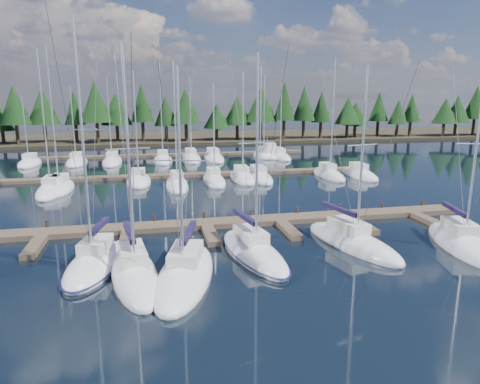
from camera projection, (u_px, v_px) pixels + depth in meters
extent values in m
plane|color=black|center=(191.00, 193.00, 45.57)|extent=(260.00, 260.00, 0.00)
cube|color=#2F281A|center=(167.00, 138.00, 102.78)|extent=(220.00, 30.00, 0.60)
cube|color=brown|center=(206.00, 224.00, 34.08)|extent=(44.00, 2.00, 0.40)
cube|color=brown|center=(34.00, 247.00, 28.79)|extent=(0.90, 4.00, 0.40)
cube|color=brown|center=(126.00, 241.00, 30.00)|extent=(0.90, 4.00, 0.40)
cube|color=brown|center=(211.00, 235.00, 31.21)|extent=(0.90, 4.00, 0.40)
cube|color=brown|center=(289.00, 230.00, 32.42)|extent=(0.90, 4.00, 0.40)
cube|color=brown|center=(362.00, 225.00, 33.64)|extent=(0.90, 4.00, 0.40)
cube|color=brown|center=(430.00, 221.00, 34.85)|extent=(0.90, 4.00, 0.40)
cylinder|color=black|center=(47.00, 226.00, 32.55)|extent=(0.26, 0.26, 0.90)
cylinder|color=black|center=(102.00, 223.00, 33.36)|extent=(0.26, 0.26, 0.90)
cylinder|color=black|center=(154.00, 220.00, 34.17)|extent=(0.26, 0.26, 0.90)
cylinder|color=black|center=(204.00, 217.00, 34.98)|extent=(0.26, 0.26, 0.90)
cylinder|color=black|center=(251.00, 215.00, 35.78)|extent=(0.26, 0.26, 0.90)
cylinder|color=black|center=(297.00, 212.00, 36.59)|extent=(0.26, 0.26, 0.90)
cylinder|color=black|center=(340.00, 209.00, 37.40)|extent=(0.26, 0.26, 0.90)
cylinder|color=black|center=(382.00, 207.00, 38.21)|extent=(0.26, 0.26, 0.90)
cylinder|color=black|center=(422.00, 205.00, 39.01)|extent=(0.26, 0.26, 0.90)
cube|color=brown|center=(183.00, 175.00, 55.08)|extent=(50.00, 1.80, 0.40)
cube|color=brown|center=(174.00, 155.00, 74.17)|extent=(46.00, 1.80, 0.40)
ellipsoid|color=silver|center=(95.00, 266.00, 25.79)|extent=(4.26, 8.01, 1.90)
cube|color=beige|center=(96.00, 245.00, 25.90)|extent=(1.99, 2.69, 0.70)
cylinder|color=silver|center=(83.00, 142.00, 23.77)|extent=(0.19, 0.19, 13.32)
cylinder|color=silver|center=(99.00, 228.00, 26.63)|extent=(0.79, 3.30, 0.12)
cube|color=black|center=(99.00, 226.00, 26.59)|extent=(0.99, 3.20, 0.30)
cylinder|color=silver|center=(82.00, 130.00, 23.63)|extent=(2.47, 0.57, 0.07)
cylinder|color=#3F3F44|center=(72.00, 148.00, 22.21)|extent=(0.69, 3.24, 13.63)
cylinder|color=#3F3F44|center=(95.00, 141.00, 25.77)|extent=(0.85, 3.99, 13.63)
ellipsoid|color=#0D0C40|center=(95.00, 264.00, 25.78)|extent=(4.43, 8.34, 0.18)
ellipsoid|color=silver|center=(134.00, 275.00, 24.38)|extent=(3.86, 9.62, 1.90)
cube|color=beige|center=(132.00, 253.00, 24.55)|extent=(1.81, 3.16, 0.70)
cylinder|color=silver|center=(129.00, 160.00, 22.48)|extent=(0.18, 0.18, 11.73)
cylinder|color=silver|center=(129.00, 235.00, 25.41)|extent=(0.71, 4.09, 0.12)
cube|color=black|center=(129.00, 232.00, 25.38)|extent=(0.91, 3.94, 0.30)
cylinder|color=silver|center=(128.00, 149.00, 22.35)|extent=(2.26, 0.40, 0.07)
cylinder|color=#3F3F44|center=(133.00, 169.00, 20.67)|extent=(0.61, 4.01, 12.04)
cylinder|color=#3F3F44|center=(124.00, 157.00, 24.78)|extent=(0.75, 4.94, 12.04)
ellipsoid|color=silver|center=(185.00, 277.00, 24.21)|extent=(5.29, 9.95, 1.90)
cube|color=beige|center=(186.00, 254.00, 24.41)|extent=(2.36, 3.36, 0.70)
cylinder|color=silver|center=(180.00, 171.00, 22.39)|extent=(0.20, 0.20, 10.65)
cylinder|color=silver|center=(189.00, 235.00, 25.36)|extent=(1.17, 4.08, 0.12)
cube|color=black|center=(189.00, 232.00, 25.32)|extent=(1.34, 3.95, 0.30)
cylinder|color=silver|center=(180.00, 161.00, 22.28)|extent=(2.63, 0.75, 0.07)
cylinder|color=#3F3F44|center=(172.00, 181.00, 20.44)|extent=(1.07, 3.99, 10.96)
cylinder|color=#3F3F44|center=(188.00, 166.00, 24.88)|extent=(1.30, 4.91, 10.96)
ellipsoid|color=silver|center=(253.00, 254.00, 27.71)|extent=(4.07, 9.15, 1.90)
cube|color=beige|center=(251.00, 234.00, 27.85)|extent=(1.90, 3.03, 0.70)
cylinder|color=silver|center=(257.00, 152.00, 25.85)|extent=(0.18, 0.18, 11.62)
cylinder|color=silver|center=(245.00, 219.00, 28.65)|extent=(0.76, 3.85, 0.12)
cube|color=black|center=(245.00, 217.00, 28.62)|extent=(0.96, 3.72, 0.30)
cylinder|color=silver|center=(257.00, 143.00, 25.72)|extent=(2.36, 0.46, 0.07)
cylinder|color=#3F3F44|center=(270.00, 159.00, 24.16)|extent=(0.66, 3.78, 11.93)
cylinder|color=#3F3F44|center=(243.00, 150.00, 28.01)|extent=(0.81, 4.65, 11.93)
ellipsoid|color=#0D0C40|center=(253.00, 253.00, 27.70)|extent=(4.24, 9.52, 0.18)
ellipsoid|color=silver|center=(352.00, 244.00, 29.62)|extent=(4.78, 9.66, 1.90)
cube|color=beige|center=(349.00, 225.00, 29.76)|extent=(2.12, 3.24, 0.70)
cylinder|color=silver|center=(362.00, 153.00, 27.82)|extent=(0.19, 0.19, 11.00)
cylinder|color=silver|center=(339.00, 211.00, 30.58)|extent=(1.09, 4.00, 0.12)
cube|color=black|center=(339.00, 209.00, 30.55)|extent=(1.27, 3.88, 0.30)
cylinder|color=silver|center=(363.00, 145.00, 27.70)|extent=(2.33, 0.63, 0.07)
cylinder|color=#3F3F44|center=(385.00, 160.00, 26.09)|extent=(0.99, 3.92, 11.31)
cylinder|color=#3F3F44|center=(338.00, 151.00, 30.02)|extent=(1.21, 4.82, 11.31)
ellipsoid|color=silver|center=(461.00, 245.00, 29.44)|extent=(5.02, 9.29, 1.90)
cube|color=beige|center=(460.00, 226.00, 29.61)|extent=(2.25, 3.14, 0.70)
cylinder|color=silver|center=(476.00, 152.00, 27.60)|extent=(0.20, 0.20, 11.17)
cylinder|color=silver|center=(455.00, 211.00, 30.48)|extent=(1.09, 3.80, 0.12)
cube|color=black|center=(455.00, 209.00, 30.45)|extent=(1.27, 3.68, 0.30)
cylinder|color=silver|center=(477.00, 144.00, 27.48)|extent=(2.54, 0.72, 0.07)
cylinder|color=#3F3F44|center=(459.00, 150.00, 29.92)|extent=(1.21, 4.57, 11.48)
ellipsoid|color=silver|center=(60.00, 189.00, 46.98)|extent=(2.77, 7.98, 1.90)
cube|color=beige|center=(60.00, 178.00, 47.10)|extent=(1.52, 2.55, 0.70)
cylinder|color=silver|center=(52.00, 116.00, 44.86)|extent=(0.16, 0.16, 14.14)
ellipsoid|color=silver|center=(52.00, 191.00, 45.96)|extent=(2.76, 8.97, 1.90)
cube|color=beige|center=(52.00, 180.00, 46.12)|extent=(1.52, 2.87, 0.70)
cylinder|color=silver|center=(44.00, 118.00, 43.83)|extent=(0.16, 0.16, 13.84)
ellipsoid|color=silver|center=(139.00, 182.00, 50.89)|extent=(2.82, 7.43, 1.90)
cube|color=beige|center=(138.00, 172.00, 50.98)|extent=(1.55, 2.38, 0.70)
cylinder|color=silver|center=(136.00, 124.00, 49.04)|extent=(0.16, 0.16, 11.96)
ellipsoid|color=silver|center=(177.00, 186.00, 48.88)|extent=(2.52, 8.75, 1.90)
cube|color=beige|center=(176.00, 175.00, 49.03)|extent=(1.38, 2.80, 0.70)
cylinder|color=silver|center=(175.00, 122.00, 46.87)|extent=(0.16, 0.16, 12.82)
ellipsoid|color=silver|center=(214.00, 181.00, 51.33)|extent=(2.46, 8.02, 1.90)
cube|color=beige|center=(213.00, 171.00, 51.45)|extent=(1.35, 2.57, 0.70)
cylinder|color=silver|center=(214.00, 131.00, 49.61)|extent=(0.16, 0.16, 10.45)
ellipsoid|color=silver|center=(242.00, 179.00, 52.92)|extent=(2.69, 8.17, 1.90)
cube|color=beige|center=(242.00, 169.00, 53.05)|extent=(1.48, 2.61, 0.70)
cylinder|color=silver|center=(243.00, 124.00, 51.05)|extent=(0.16, 0.16, 11.83)
ellipsoid|color=silver|center=(259.00, 178.00, 53.08)|extent=(2.81, 8.01, 1.90)
cube|color=beige|center=(258.00, 168.00, 53.20)|extent=(1.55, 2.56, 0.70)
cylinder|color=silver|center=(261.00, 121.00, 51.14)|extent=(0.16, 0.16, 12.54)
ellipsoid|color=silver|center=(329.00, 176.00, 55.05)|extent=(2.43, 8.53, 1.90)
cube|color=beige|center=(328.00, 166.00, 55.20)|extent=(1.34, 2.73, 0.70)
cylinder|color=silver|center=(333.00, 115.00, 52.96)|extent=(0.16, 0.16, 13.72)
ellipsoid|color=silver|center=(360.00, 175.00, 55.12)|extent=(2.60, 8.35, 1.90)
cube|color=beige|center=(359.00, 166.00, 55.25)|extent=(1.43, 2.67, 0.70)
cylinder|color=silver|center=(364.00, 126.00, 53.33)|extent=(0.16, 0.16, 10.93)
ellipsoid|color=silver|center=(30.00, 164.00, 64.34)|extent=(2.89, 7.82, 1.90)
cube|color=beige|center=(30.00, 156.00, 64.45)|extent=(1.59, 2.50, 0.70)
cylinder|color=silver|center=(25.00, 128.00, 62.77)|extent=(0.16, 0.16, 9.20)
ellipsoid|color=silver|center=(77.00, 163.00, 65.61)|extent=(2.92, 8.74, 1.90)
cube|color=beige|center=(77.00, 155.00, 65.77)|extent=(1.61, 2.80, 0.70)
cylinder|color=silver|center=(73.00, 122.00, 63.84)|extent=(0.16, 0.16, 10.71)
ellipsoid|color=silver|center=(112.00, 162.00, 66.30)|extent=(2.89, 9.81, 1.90)
cube|color=beige|center=(112.00, 154.00, 66.50)|extent=(1.59, 3.14, 0.70)
cylinder|color=silver|center=(109.00, 118.00, 64.33)|extent=(0.16, 0.16, 11.99)
ellipsoid|color=silver|center=(163.00, 160.00, 68.08)|extent=(2.88, 9.37, 1.90)
cube|color=beige|center=(163.00, 152.00, 68.27)|extent=(1.58, 3.00, 0.70)
cylinder|color=silver|center=(161.00, 110.00, 65.92)|extent=(0.16, 0.16, 14.00)
ellipsoid|color=silver|center=(191.00, 159.00, 70.09)|extent=(2.90, 11.18, 1.90)
cube|color=beige|center=(191.00, 151.00, 70.36)|extent=(1.59, 3.58, 0.70)
cylinder|color=silver|center=(190.00, 116.00, 68.04)|extent=(0.16, 0.16, 12.13)
ellipsoid|color=silver|center=(214.00, 158.00, 70.72)|extent=(2.99, 11.57, 1.90)
cube|color=beige|center=(213.00, 150.00, 71.01)|extent=(1.64, 3.70, 0.70)
cylinder|color=silver|center=(214.00, 118.00, 68.74)|extent=(0.16, 0.16, 11.29)
ellipsoid|color=silver|center=(263.00, 156.00, 72.87)|extent=(2.99, 7.35, 1.90)
cube|color=beige|center=(263.00, 149.00, 72.95)|extent=(1.64, 2.35, 0.70)
cylinder|color=silver|center=(264.00, 114.00, 70.94)|extent=(0.16, 0.16, 12.65)
ellipsoid|color=silver|center=(279.00, 157.00, 71.96)|extent=(2.75, 9.35, 1.90)
cube|color=beige|center=(279.00, 149.00, 72.14)|extent=(1.51, 2.99, 0.70)
cylinder|color=silver|center=(281.00, 119.00, 70.12)|extent=(0.16, 0.16, 11.08)
ellipsoid|color=silver|center=(269.00, 156.00, 73.01)|extent=(3.00, 8.14, 1.61)
cube|color=silver|center=(269.00, 150.00, 72.77)|extent=(2.19, 4.50, 1.07)
cube|color=beige|center=(269.00, 145.00, 72.20)|extent=(1.59, 2.87, 0.80)
cylinder|color=silver|center=(267.00, 141.00, 73.22)|extent=(0.08, 0.08, 1.43)
cylinder|color=black|center=(3.00, 137.00, 89.28)|extent=(0.70, 0.70, 2.51)
cone|color=black|center=(1.00, 119.00, 88.47)|extent=(4.95, 4.95, 4.88)
ellipsoid|color=black|center=(4.00, 124.00, 88.81)|extent=(2.97, 2.97, 2.97)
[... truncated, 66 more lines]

